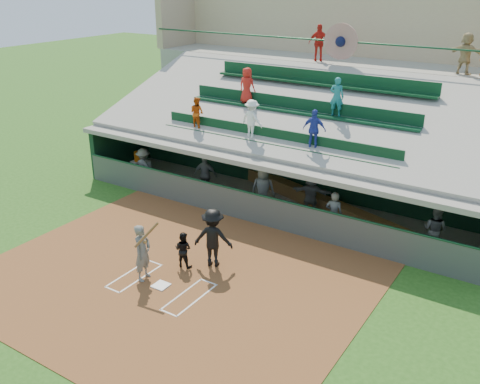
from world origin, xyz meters
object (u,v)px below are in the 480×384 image
Objects in this scene: water_cooler at (139,156)px; catcher at (183,249)px; home_plate at (161,285)px; white_table at (141,168)px; batter_at_plate at (143,252)px.

catcher is at bearing -38.37° from water_cooler.
home_plate is 1.03× the size of water_cooler.
water_cooler is at bearing -174.71° from white_table.
catcher is 8.30m from white_table.
batter_at_plate is at bearing -49.54° from white_table.
home_plate is at bearing 87.88° from catcher.
catcher is 1.57× the size of white_table.
batter_at_plate is 1.73× the size of catcher.
water_cooler reaches higher than white_table.
batter_at_plate is 1.33m from catcher.
home_plate is 9.30m from water_cooler.
batter_at_plate is at bearing 57.16° from catcher.
water_cooler is (-0.06, -0.01, 0.52)m from white_table.
catcher is at bearing 97.08° from home_plate.
white_table is at bearing -47.85° from catcher.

